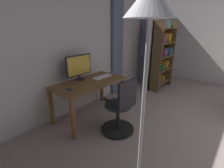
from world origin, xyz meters
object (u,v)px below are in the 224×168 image
(desk, at_px, (90,86))
(computer_monitor, at_px, (79,66))
(computer_keyboard, at_px, (102,77))
(cell_phone_face_up, at_px, (70,89))
(bookshelf, at_px, (161,55))
(floor_lamp, at_px, (149,27))
(office_chair, at_px, (121,109))

(desk, relative_size, computer_monitor, 2.46)
(computer_keyboard, distance_m, cell_phone_face_up, 0.83)
(bookshelf, relative_size, floor_lamp, 0.93)
(computer_monitor, bearing_deg, computer_keyboard, 146.82)
(desk, distance_m, computer_keyboard, 0.36)
(computer_keyboard, bearing_deg, bookshelf, 171.52)
(computer_keyboard, relative_size, floor_lamp, 0.22)
(desk, xyz_separation_m, floor_lamp, (0.91, 1.65, 1.08))
(cell_phone_face_up, height_order, floor_lamp, floor_lamp)
(office_chair, relative_size, floor_lamp, 0.49)
(floor_lamp, bearing_deg, office_chair, -134.85)
(desk, xyz_separation_m, bookshelf, (-2.42, 0.31, 0.31))
(computer_keyboard, xyz_separation_m, floor_lamp, (1.25, 1.65, 0.97))
(office_chair, distance_m, floor_lamp, 1.78)
(computer_monitor, distance_m, floor_lamp, 2.21)
(cell_phone_face_up, distance_m, bookshelf, 2.92)
(cell_phone_face_up, bearing_deg, floor_lamp, 76.43)
(office_chair, height_order, bookshelf, bookshelf)
(computer_monitor, bearing_deg, office_chair, 89.49)
(cell_phone_face_up, bearing_deg, computer_keyboard, -175.38)
(cell_phone_face_up, height_order, bookshelf, bookshelf)
(office_chair, height_order, computer_keyboard, office_chair)
(desk, xyz_separation_m, computer_monitor, (0.03, -0.24, 0.36))
(desk, xyz_separation_m, office_chair, (0.04, 0.78, -0.20))
(office_chair, xyz_separation_m, bookshelf, (-2.46, -0.46, 0.50))
(desk, distance_m, floor_lamp, 2.17)
(cell_phone_face_up, bearing_deg, bookshelf, 176.26)
(desk, xyz_separation_m, computer_keyboard, (-0.34, 0.00, 0.11))
(office_chair, distance_m, computer_keyboard, 0.91)
(cell_phone_face_up, xyz_separation_m, bookshelf, (-2.90, 0.26, 0.21))
(computer_monitor, xyz_separation_m, bookshelf, (-2.45, 0.55, -0.06))
(office_chair, xyz_separation_m, computer_keyboard, (-0.38, -0.77, 0.30))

